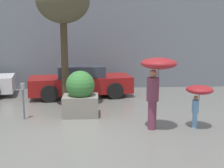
{
  "coord_description": "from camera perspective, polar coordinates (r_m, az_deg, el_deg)",
  "views": [
    {
      "loc": [
        0.53,
        -7.48,
        2.69
      ],
      "look_at": [
        1.12,
        1.6,
        1.05
      ],
      "focal_mm": 45.0,
      "sensor_mm": 36.0,
      "label": 1
    }
  ],
  "objects": [
    {
      "name": "planter_box",
      "position": [
        9.29,
        -6.42,
        -2.13
      ],
      "size": [
        1.15,
        0.94,
        1.5
      ],
      "color": "gray",
      "rests_on": "ground"
    },
    {
      "name": "person_adult",
      "position": [
        7.78,
        9.08,
        1.93
      ],
      "size": [
        0.97,
        0.97,
        2.05
      ],
      "rotation": [
        0.0,
        0.0,
        -0.62
      ],
      "color": "brown",
      "rests_on": "ground"
    },
    {
      "name": "street_tree",
      "position": [
        10.26,
        -9.94,
        16.01
      ],
      "size": [
        1.87,
        1.87,
        4.62
      ],
      "color": "#423323",
      "rests_on": "ground"
    },
    {
      "name": "ground_plane",
      "position": [
        7.97,
        -7.42,
        -9.6
      ],
      "size": [
        40.0,
        40.0,
        0.0
      ],
      "primitive_type": "plane",
      "color": "slate"
    },
    {
      "name": "parking_meter",
      "position": [
        9.23,
        -17.63,
        -1.82
      ],
      "size": [
        0.14,
        0.14,
        1.17
      ],
      "color": "#595B60",
      "rests_on": "ground"
    },
    {
      "name": "parked_car_near",
      "position": [
        12.22,
        -6.37,
        0.42
      ],
      "size": [
        4.52,
        2.37,
        1.33
      ],
      "rotation": [
        0.0,
        0.0,
        1.72
      ],
      "color": "maroon",
      "rests_on": "ground"
    },
    {
      "name": "building_facade",
      "position": [
        14.0,
        -6.01,
        11.42
      ],
      "size": [
        18.0,
        0.3,
        6.0
      ],
      "color": "slate",
      "rests_on": "ground"
    },
    {
      "name": "person_child",
      "position": [
        8.29,
        17.25,
        -1.71
      ],
      "size": [
        0.76,
        0.76,
        1.25
      ],
      "rotation": [
        0.0,
        0.0,
        -0.42
      ],
      "color": "#669ED1",
      "rests_on": "ground"
    }
  ]
}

